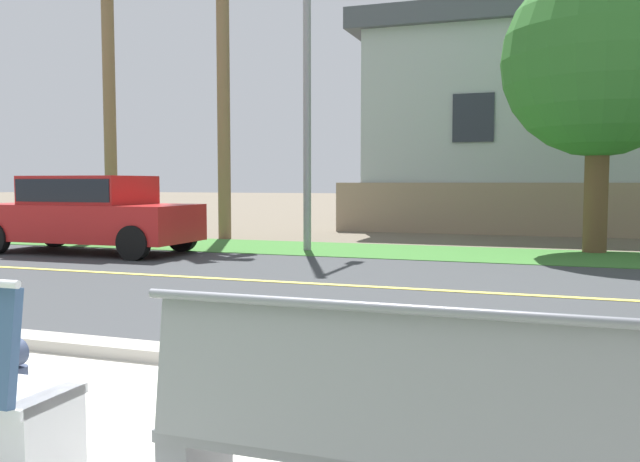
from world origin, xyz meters
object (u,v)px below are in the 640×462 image
car_red_near (90,210)px  shade_tree_far_left (607,45)px  bench_right (385,444)px  streetlamp (310,52)px

car_red_near → shade_tree_far_left: 10.71m
bench_right → shade_tree_far_left: (1.45, 12.06, 3.64)m
bench_right → streetlamp: size_ratio=0.25×
streetlamp → shade_tree_far_left: 5.85m
bench_right → shade_tree_far_left: bearing=83.1°
streetlamp → car_red_near: bearing=-152.7°
car_red_near → streetlamp: bearing=27.3°
bench_right → streetlamp: (-4.25, 10.78, 3.64)m
bench_right → streetlamp: bearing=111.5°
car_red_near → streetlamp: (3.95, 2.04, 3.24)m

